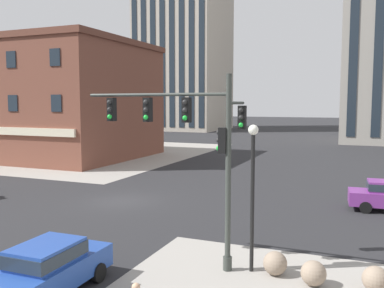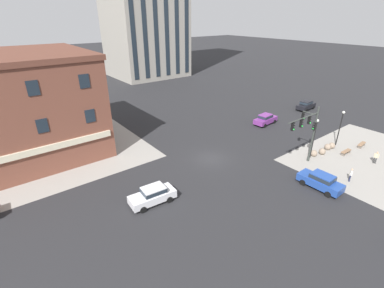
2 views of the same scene
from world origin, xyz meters
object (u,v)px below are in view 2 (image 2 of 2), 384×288
object	(u,v)px
street_lamp_corner_near	(315,134)
car_cross_eastbound	(321,181)
traffic_signal_main	(308,128)
bollard_sphere_curb_d	(332,146)
bollard_sphere_curb_c	(328,147)
pedestrian_near_bench	(351,174)
bollard_sphere_curb_a	(314,153)
car_main_southbound_near	(265,119)
bench_mid_block	(362,145)
car_main_northbound_near	(153,195)
bench_near_signal	(346,152)
pedestrian_at_curb	(376,157)
car_parked_curb	(306,105)
street_lamp_mid_sidewalk	(341,124)
bollard_sphere_curb_b	(322,151)

from	to	relation	value
street_lamp_corner_near	car_cross_eastbound	xyz separation A→B (m)	(-5.29, -4.26, -2.36)
traffic_signal_main	bollard_sphere_curb_d	xyz separation A→B (m)	(6.90, -0.19, -4.18)
bollard_sphere_curb_c	pedestrian_near_bench	world-z (taller)	pedestrian_near_bench
bollard_sphere_curb_a	car_main_southbound_near	xyz separation A→B (m)	(4.11, 11.03, 0.50)
bench_mid_block	car_main_northbound_near	size ratio (longest dim) A/B	0.41
bench_near_signal	bollard_sphere_curb_a	bearing A→B (deg)	149.58
bench_near_signal	bollard_sphere_curb_d	bearing A→B (deg)	84.54
car_cross_eastbound	pedestrian_near_bench	bearing A→B (deg)	-18.45
bench_near_signal	pedestrian_near_bench	world-z (taller)	pedestrian_near_bench
bench_near_signal	pedestrian_at_curb	bearing A→B (deg)	-84.55
car_cross_eastbound	car_parked_curb	distance (m)	27.25
pedestrian_near_bench	car_cross_eastbound	world-z (taller)	car_cross_eastbound
bench_mid_block	street_lamp_mid_sidewalk	world-z (taller)	street_lamp_mid_sidewalk
bench_near_signal	street_lamp_corner_near	distance (m)	5.95
car_cross_eastbound	car_main_southbound_near	bearing A→B (deg)	56.19
bench_mid_block	car_cross_eastbound	bearing A→B (deg)	-172.78
bollard_sphere_curb_b	car_parked_curb	xyz separation A→B (m)	(14.96, 11.61, 0.50)
street_lamp_corner_near	car_parked_curb	xyz separation A→B (m)	(17.12, 11.23, -2.36)
car_cross_eastbound	street_lamp_mid_sidewalk	bearing A→B (deg)	19.71
pedestrian_near_bench	car_main_northbound_near	size ratio (longest dim) A/B	0.35
car_main_northbound_near	car_parked_curb	xyz separation A→B (m)	(37.33, 6.99, 0.00)
traffic_signal_main	bollard_sphere_curb_d	distance (m)	8.07
bench_near_signal	bollard_sphere_curb_b	bearing A→B (deg)	143.23
bollard_sphere_curb_d	street_lamp_mid_sidewalk	distance (m)	3.10
bench_near_signal	bench_mid_block	xyz separation A→B (m)	(3.91, -0.26, 0.00)
bollard_sphere_curb_a	bench_near_signal	bearing A→B (deg)	-30.42
bollard_sphere_curb_d	pedestrian_at_curb	world-z (taller)	pedestrian_at_curb
street_lamp_corner_near	car_main_northbound_near	xyz separation A→B (m)	(-20.21, 4.24, -2.36)
bench_mid_block	street_lamp_corner_near	bearing A→B (deg)	163.73
bollard_sphere_curb_d	pedestrian_at_curb	xyz separation A→B (m)	(0.12, -5.29, 0.48)
bollard_sphere_curb_b	street_lamp_mid_sidewalk	bearing A→B (deg)	4.02
bollard_sphere_curb_d	pedestrian_near_bench	xyz separation A→B (m)	(-6.32, -5.28, 0.48)
bench_near_signal	car_main_northbound_near	xyz separation A→B (m)	(-24.87, 6.48, 0.59)
bench_near_signal	car_main_northbound_near	distance (m)	25.70
bollard_sphere_curb_a	bollard_sphere_curb_c	size ratio (longest dim) A/B	1.00
bench_mid_block	car_main_southbound_near	xyz separation A→B (m)	(-3.62, 13.53, 0.59)
pedestrian_at_curb	bollard_sphere_curb_a	bearing A→B (deg)	126.71
bollard_sphere_curb_d	street_lamp_corner_near	size ratio (longest dim) A/B	0.16
traffic_signal_main	street_lamp_mid_sidewalk	xyz separation A→B (m)	(8.40, -0.02, -1.46)
bollard_sphere_curb_c	bollard_sphere_curb_d	bearing A→B (deg)	-9.58
bench_mid_block	car_main_southbound_near	world-z (taller)	car_main_southbound_near
bollard_sphere_curb_a	bollard_sphere_curb_b	size ratio (longest dim) A/B	1.00
bollard_sphere_curb_a	bench_mid_block	xyz separation A→B (m)	(7.73, -2.50, -0.09)
pedestrian_at_curb	car_main_southbound_near	world-z (taller)	car_main_southbound_near
bollard_sphere_curb_c	pedestrian_near_bench	size ratio (longest dim) A/B	0.53
pedestrian_near_bench	car_main_northbound_near	xyz separation A→B (m)	(-18.73, 9.77, 0.03)
traffic_signal_main	bollard_sphere_curb_d	world-z (taller)	traffic_signal_main
bollard_sphere_curb_a	car_cross_eastbound	distance (m)	7.48
street_lamp_mid_sidewalk	car_cross_eastbound	size ratio (longest dim) A/B	1.11
bench_mid_block	pedestrian_at_curb	distance (m)	4.75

